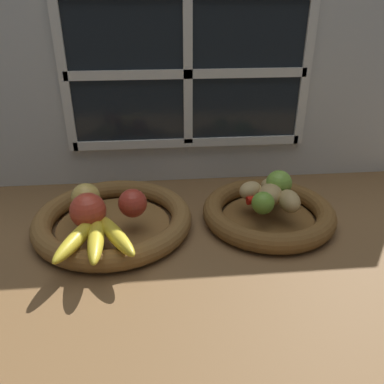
# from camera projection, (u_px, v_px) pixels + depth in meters

# --- Properties ---
(ground_plane) EXTENTS (1.40, 0.90, 0.03)m
(ground_plane) POSITION_uv_depth(u_px,v_px,m) (198.00, 235.00, 0.92)
(ground_plane) COLOR brown
(back_wall) EXTENTS (1.40, 0.05, 0.55)m
(back_wall) POSITION_uv_depth(u_px,v_px,m) (187.00, 84.00, 1.05)
(back_wall) COLOR silver
(back_wall) RESTS_ON ground_plane
(fruit_bowl_left) EXTENTS (0.37, 0.37, 0.05)m
(fruit_bowl_left) POSITION_uv_depth(u_px,v_px,m) (113.00, 220.00, 0.91)
(fruit_bowl_left) COLOR brown
(fruit_bowl_left) RESTS_ON ground_plane
(fruit_bowl_right) EXTENTS (0.32, 0.32, 0.05)m
(fruit_bowl_right) POSITION_uv_depth(u_px,v_px,m) (268.00, 213.00, 0.94)
(fruit_bowl_right) COLOR brown
(fruit_bowl_right) RESTS_ON ground_plane
(apple_red_front) EXTENTS (0.08, 0.08, 0.08)m
(apple_red_front) POSITION_uv_depth(u_px,v_px,m) (88.00, 211.00, 0.82)
(apple_red_front) COLOR #CC422D
(apple_red_front) RESTS_ON fruit_bowl_left
(apple_golden_left) EXTENTS (0.07, 0.07, 0.07)m
(apple_golden_left) POSITION_uv_depth(u_px,v_px,m) (86.00, 197.00, 0.89)
(apple_golden_left) COLOR #DBB756
(apple_golden_left) RESTS_ON fruit_bowl_left
(apple_red_right) EXTENTS (0.06, 0.06, 0.06)m
(apple_red_right) POSITION_uv_depth(u_px,v_px,m) (133.00, 202.00, 0.87)
(apple_red_right) COLOR #B73828
(apple_red_right) RESTS_ON fruit_bowl_left
(banana_bunch_front) EXTENTS (0.17, 0.19, 0.03)m
(banana_bunch_front) POSITION_uv_depth(u_px,v_px,m) (96.00, 236.00, 0.78)
(banana_bunch_front) COLOR gold
(banana_bunch_front) RESTS_ON fruit_bowl_left
(potato_back) EXTENTS (0.08, 0.08, 0.04)m
(potato_back) POSITION_uv_depth(u_px,v_px,m) (273.00, 186.00, 0.97)
(potato_back) COLOR tan
(potato_back) RESTS_ON fruit_bowl_right
(potato_small) EXTENTS (0.05, 0.08, 0.05)m
(potato_small) POSITION_uv_depth(u_px,v_px,m) (289.00, 201.00, 0.89)
(potato_small) COLOR tan
(potato_small) RESTS_ON fruit_bowl_right
(potato_large) EXTENTS (0.08, 0.09, 0.05)m
(potato_large) POSITION_uv_depth(u_px,v_px,m) (270.00, 195.00, 0.92)
(potato_large) COLOR tan
(potato_large) RESTS_ON fruit_bowl_right
(potato_oblong) EXTENTS (0.08, 0.07, 0.04)m
(potato_oblong) POSITION_uv_depth(u_px,v_px,m) (251.00, 190.00, 0.95)
(potato_oblong) COLOR tan
(potato_oblong) RESTS_ON fruit_bowl_right
(lime_near) EXTENTS (0.05, 0.05, 0.05)m
(lime_near) POSITION_uv_depth(u_px,v_px,m) (263.00, 203.00, 0.88)
(lime_near) COLOR #6B9E33
(lime_near) RESTS_ON fruit_bowl_right
(lime_far) EXTENTS (0.06, 0.06, 0.06)m
(lime_far) POSITION_uv_depth(u_px,v_px,m) (279.00, 183.00, 0.96)
(lime_far) COLOR #7AAD3D
(lime_far) RESTS_ON fruit_bowl_right
(chili_pepper) EXTENTS (0.12, 0.04, 0.02)m
(chili_pepper) POSITION_uv_depth(u_px,v_px,m) (269.00, 198.00, 0.94)
(chili_pepper) COLOR red
(chili_pepper) RESTS_ON fruit_bowl_right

